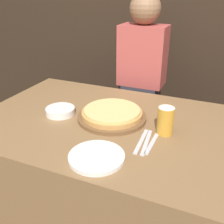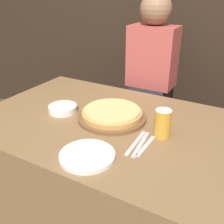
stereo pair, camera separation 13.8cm
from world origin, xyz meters
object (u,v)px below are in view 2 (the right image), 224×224
at_px(beer_glass, 163,122).
at_px(fork, 136,143).
at_px(pizza_on_board, 112,114).
at_px(dinner_knife, 141,144).
at_px(side_bowl, 63,109).
at_px(spoon, 146,146).
at_px(diner_person, 150,88).
at_px(dinner_plate, 87,156).

relative_size(beer_glass, fork, 0.63).
height_order(pizza_on_board, dinner_knife, pizza_on_board).
height_order(beer_glass, side_bowl, beer_glass).
distance_m(spoon, diner_person, 0.85).
relative_size(dinner_knife, spoon, 1.18).
xyz_separation_m(dinner_knife, spoon, (0.02, 0.00, 0.00)).
distance_m(beer_glass, dinner_knife, 0.15).
bearing_deg(dinner_knife, fork, 180.00).
bearing_deg(side_bowl, spoon, -10.19).
bearing_deg(dinner_plate, fork, 56.71).
bearing_deg(diner_person, dinner_knife, -71.15).
distance_m(dinner_plate, diner_person, 1.00).
bearing_deg(pizza_on_board, beer_glass, -7.78).
xyz_separation_m(dinner_plate, spoon, (0.18, 0.20, -0.01)).
relative_size(dinner_plate, diner_person, 0.18).
bearing_deg(side_bowl, beer_glass, 1.78).
relative_size(dinner_plate, side_bowl, 1.46).
xyz_separation_m(pizza_on_board, beer_glass, (0.29, -0.04, 0.05)).
bearing_deg(diner_person, beer_glass, -64.40).
height_order(dinner_knife, spoon, same).
height_order(dinner_plate, side_bowl, side_bowl).
bearing_deg(dinner_knife, dinner_plate, -128.08).
bearing_deg(diner_person, pizza_on_board, -86.76).
bearing_deg(dinner_knife, diner_person, 108.85).
distance_m(dinner_plate, fork, 0.24).
height_order(beer_glass, dinner_plate, beer_glass).
bearing_deg(beer_glass, dinner_knife, -115.03).
distance_m(pizza_on_board, dinner_plate, 0.36).
bearing_deg(diner_person, spoon, -69.55).
height_order(dinner_plate, fork, dinner_plate).
bearing_deg(beer_glass, spoon, -104.12).
xyz_separation_m(pizza_on_board, side_bowl, (-0.29, -0.06, -0.01)).
relative_size(fork, diner_person, 0.16).
height_order(dinner_plate, spoon, dinner_plate).
distance_m(side_bowl, dinner_knife, 0.53).
height_order(pizza_on_board, beer_glass, beer_glass).
xyz_separation_m(pizza_on_board, dinner_plate, (0.08, -0.35, -0.02)).
bearing_deg(dinner_plate, pizza_on_board, 103.06).
height_order(spoon, diner_person, diner_person).
relative_size(beer_glass, diner_person, 0.10).
bearing_deg(dinner_knife, spoon, 0.00).
relative_size(side_bowl, dinner_knife, 0.74).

